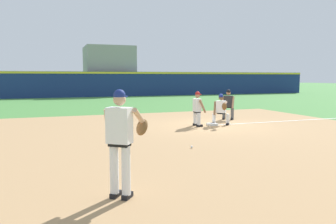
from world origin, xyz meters
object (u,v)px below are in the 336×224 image
object	(u,v)px
baseball	(192,147)
baserunner	(197,107)
first_base_bag	(212,124)
pitcher	(121,137)
umpire	(228,103)
first_baseman	(221,108)

from	to	relation	value
baseball	baserunner	world-z (taller)	baserunner
first_base_bag	baseball	distance (m)	4.64
baserunner	pitcher	bearing A→B (deg)	-123.73
baseball	first_base_bag	bearing A→B (deg)	55.08
baseball	umpire	size ratio (longest dim) A/B	0.05
first_baseman	umpire	size ratio (longest dim) A/B	0.92
umpire	first_baseman	bearing A→B (deg)	-129.45
first_baseman	baserunner	world-z (taller)	baserunner
pitcher	baseball	bearing A→B (deg)	49.50
baserunner	umpire	size ratio (longest dim) A/B	1.00
pitcher	first_base_bag	bearing A→B (deg)	52.43
first_base_bag	first_baseman	xyz separation A→B (m)	(0.41, -0.01, 0.69)
first_baseman	baserunner	bearing A→B (deg)	177.84
first_base_bag	baserunner	world-z (taller)	baserunner
pitcher	first_baseman	world-z (taller)	pitcher
pitcher	baserunner	distance (m)	8.44
first_base_bag	pitcher	size ratio (longest dim) A/B	0.20
baseball	umpire	distance (m)	6.79
pitcher	first_baseman	distance (m)	9.07
first_base_bag	baserunner	bearing A→B (deg)	177.53
umpire	first_base_bag	bearing A→B (deg)	-138.12
first_base_bag	first_baseman	distance (m)	0.80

